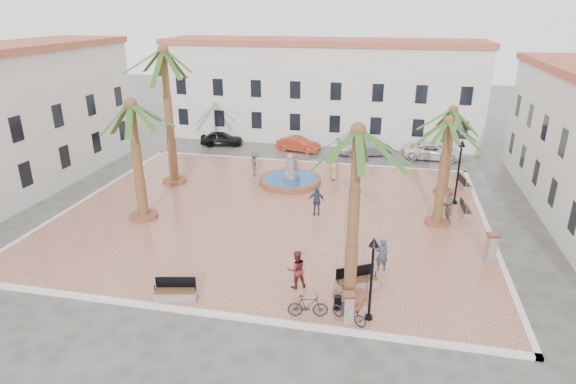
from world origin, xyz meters
name	(u,v)px	position (x,y,z in m)	size (l,w,h in m)	color
ground	(273,214)	(0.00, 0.00, 0.00)	(120.00, 120.00, 0.00)	#56544F
plaza	(273,213)	(0.00, 0.00, 0.07)	(26.00, 22.00, 0.15)	#BA745D
kerb_n	(304,162)	(0.00, 11.00, 0.08)	(26.30, 0.30, 0.16)	silver
kerb_s	(211,314)	(0.00, -11.00, 0.08)	(26.30, 0.30, 0.16)	silver
kerb_e	(489,232)	(13.00, 0.00, 0.08)	(0.30, 22.30, 0.16)	silver
kerb_w	(90,197)	(-13.00, 0.00, 0.08)	(0.30, 22.30, 0.16)	silver
building_north	(321,89)	(0.00, 19.99, 4.77)	(30.40, 7.40, 9.50)	silver
building_west	(0,123)	(-19.00, 0.00, 5.02)	(6.40, 24.40, 10.00)	silver
fountain	(290,180)	(0.00, 5.38, 0.47)	(4.53, 4.53, 2.34)	brown
palm_nw	(164,65)	(-8.45, 3.84, 8.65)	(5.62, 5.62, 9.88)	brown
palm_sw	(132,119)	(-7.59, -2.51, 6.34)	(5.54, 5.54, 7.45)	brown
palm_s	(357,151)	(5.68, -8.66, 7.02)	(4.77, 4.77, 8.02)	brown
palm_e	(447,134)	(10.07, 0.36, 5.68)	(4.60, 4.60, 6.59)	brown
palm_ne	(452,121)	(10.91, 5.87, 5.27)	(4.61, 4.61, 6.17)	brown
bench_s	(176,294)	(-1.89, -10.38, 0.43)	(1.98, 0.97, 1.00)	gray
bench_se	(356,283)	(5.92, -7.82, 0.45)	(2.05, 1.51, 1.06)	gray
bench_e	(465,211)	(11.90, 2.17, 0.40)	(0.63, 1.72, 0.89)	gray
bench_ne	(463,184)	(12.38, 7.09, 0.43)	(0.87, 1.93, 0.98)	gray
lamppost_s	(372,265)	(6.62, -10.03, 2.71)	(0.41, 0.41, 3.78)	black
lamppost_e	(460,161)	(11.45, 3.95, 3.09)	(0.47, 0.47, 4.34)	black
bollard_se	(349,307)	(5.80, -10.40, 0.84)	(0.56, 0.56, 1.33)	gray
bollard_n	(296,164)	(-0.10, 7.97, 0.86)	(0.58, 0.58, 1.37)	gray
bollard_e	(491,247)	(12.40, -3.75, 0.94)	(0.64, 0.64, 1.52)	gray
litter_bin	(338,303)	(5.26, -9.61, 0.47)	(0.33, 0.33, 0.64)	black
cyclist_a	(382,255)	(6.98, -5.86, 1.00)	(0.62, 0.41, 1.70)	#34394A
bicycle_a	(349,313)	(5.82, -10.40, 0.59)	(0.58, 1.67, 0.88)	black
cyclist_b	(296,269)	(3.18, -8.25, 1.08)	(0.90, 0.70, 1.86)	#5C201D
bicycle_b	(308,306)	(4.09, -10.40, 0.66)	(0.48, 1.71, 1.03)	black
pedestrian_fountain_a	(334,168)	(3.04, 6.90, 1.09)	(0.92, 0.60, 1.88)	#927A57
pedestrian_fountain_b	(316,201)	(2.76, 0.26, 1.05)	(1.06, 0.44, 1.80)	#2D3952
pedestrian_north	(255,164)	(-3.02, 6.57, 1.10)	(1.22, 0.70, 1.89)	#434348
pedestrian_east	(448,209)	(10.71, 0.82, 0.98)	(1.53, 0.49, 1.65)	gray
car_black	(222,138)	(-8.65, 14.81, 0.67)	(1.59, 3.94, 1.34)	black
car_red	(298,144)	(-1.12, 14.37, 0.65)	(1.38, 3.97, 1.31)	#A8311D
car_silver	(365,147)	(4.86, 14.61, 0.72)	(2.02, 4.97, 1.44)	#B7B9C1
car_white	(433,151)	(10.67, 14.55, 0.70)	(2.31, 5.01, 1.39)	white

